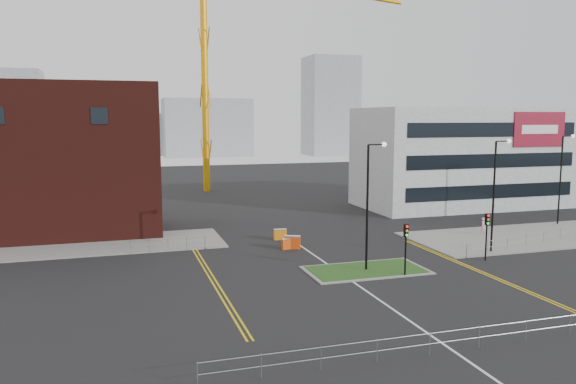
# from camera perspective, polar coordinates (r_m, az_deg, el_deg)

# --- Properties ---
(ground) EXTENTS (200.00, 200.00, 0.00)m
(ground) POSITION_cam_1_polar(r_m,az_deg,el_deg) (33.18, 10.70, -11.70)
(ground) COLOR black
(ground) RESTS_ON ground
(pavement_left) EXTENTS (28.00, 8.00, 0.12)m
(pavement_left) POSITION_cam_1_polar(r_m,az_deg,el_deg) (51.05, -22.63, -5.24)
(pavement_left) COLOR slate
(pavement_left) RESTS_ON ground
(pavement_right) EXTENTS (24.00, 10.00, 0.12)m
(pavement_right) POSITION_cam_1_polar(r_m,az_deg,el_deg) (56.61, 23.96, -4.09)
(pavement_right) COLOR slate
(pavement_right) RESTS_ON ground
(island_kerb) EXTENTS (8.60, 4.60, 0.08)m
(island_kerb) POSITION_cam_1_polar(r_m,az_deg,el_deg) (40.85, 7.93, -7.87)
(island_kerb) COLOR slate
(island_kerb) RESTS_ON ground
(grass_island) EXTENTS (8.00, 4.00, 0.12)m
(grass_island) POSITION_cam_1_polar(r_m,az_deg,el_deg) (40.85, 7.94, -7.85)
(grass_island) COLOR #1F4416
(grass_island) RESTS_ON ground
(brick_building) EXTENTS (24.20, 10.07, 14.24)m
(brick_building) POSITION_cam_1_polar(r_m,az_deg,el_deg) (56.35, -25.43, 2.76)
(brick_building) COLOR #431510
(brick_building) RESTS_ON ground
(office_block) EXTENTS (25.00, 12.20, 12.00)m
(office_block) POSITION_cam_1_polar(r_m,az_deg,el_deg) (72.40, 17.28, 3.39)
(office_block) COLOR #A1A3A5
(office_block) RESTS_ON ground
(tower_crane) EXTENTS (50.63, 17.60, 36.75)m
(tower_crane) POSITION_cam_1_polar(r_m,az_deg,el_deg) (87.67, -4.97, 17.12)
(tower_crane) COLOR #F09F0E
(tower_crane) RESTS_ON ground
(streetlamp_island) EXTENTS (1.46, 0.36, 9.18)m
(streetlamp_island) POSITION_cam_1_polar(r_m,az_deg,el_deg) (39.86, 8.36, -0.38)
(streetlamp_island) COLOR black
(streetlamp_island) RESTS_ON ground
(streetlamp_right_near) EXTENTS (1.46, 0.36, 9.18)m
(streetlamp_right_near) POSITION_cam_1_polar(r_m,az_deg,el_deg) (47.83, 20.40, 0.55)
(streetlamp_right_near) COLOR black
(streetlamp_right_near) RESTS_ON ground
(streetlamp_right_far) EXTENTS (1.46, 0.36, 9.18)m
(streetlamp_right_far) POSITION_cam_1_polar(r_m,az_deg,el_deg) (62.95, 26.12, 1.84)
(streetlamp_right_far) COLOR black
(streetlamp_right_far) RESTS_ON ground
(traffic_light_island) EXTENTS (0.28, 0.33, 3.65)m
(traffic_light_island) POSITION_cam_1_polar(r_m,az_deg,el_deg) (39.39, 11.90, -4.76)
(traffic_light_island) COLOR black
(traffic_light_island) RESTS_ON ground
(traffic_light_right) EXTENTS (0.28, 0.33, 3.65)m
(traffic_light_right) POSITION_cam_1_polar(r_m,az_deg,el_deg) (45.34, 19.56, -3.42)
(traffic_light_right) COLOR black
(traffic_light_right) RESTS_ON ground
(railing_front) EXTENTS (24.05, 0.05, 1.10)m
(railing_front) POSITION_cam_1_polar(r_m,az_deg,el_deg) (28.09, 16.61, -13.82)
(railing_front) COLOR gray
(railing_front) RESTS_ON ground
(railing_left) EXTENTS (6.05, 0.05, 1.10)m
(railing_left) POSITION_cam_1_polar(r_m,az_deg,el_deg) (46.88, -12.09, -5.07)
(railing_left) COLOR gray
(railing_left) RESTS_ON ground
(railing_right) EXTENTS (19.05, 5.05, 1.10)m
(railing_right) POSITION_cam_1_polar(r_m,az_deg,el_deg) (53.66, 24.54, -3.95)
(railing_right) COLOR gray
(railing_right) RESTS_ON ground
(centre_line) EXTENTS (0.15, 30.00, 0.01)m
(centre_line) POSITION_cam_1_polar(r_m,az_deg,el_deg) (34.86, 9.14, -10.69)
(centre_line) COLOR silver
(centre_line) RESTS_ON ground
(yellow_left_a) EXTENTS (0.12, 24.00, 0.01)m
(yellow_left_a) POSITION_cam_1_polar(r_m,az_deg,el_deg) (39.59, -8.10, -8.43)
(yellow_left_a) COLOR gold
(yellow_left_a) RESTS_ON ground
(yellow_left_b) EXTENTS (0.12, 24.00, 0.01)m
(yellow_left_b) POSITION_cam_1_polar(r_m,az_deg,el_deg) (39.63, -7.66, -8.41)
(yellow_left_b) COLOR gold
(yellow_left_b) RESTS_ON ground
(yellow_right_a) EXTENTS (0.12, 20.00, 0.01)m
(yellow_right_a) POSITION_cam_1_polar(r_m,az_deg,el_deg) (42.89, 18.29, -7.49)
(yellow_right_a) COLOR gold
(yellow_right_a) RESTS_ON ground
(yellow_right_b) EXTENTS (0.12, 20.00, 0.01)m
(yellow_right_b) POSITION_cam_1_polar(r_m,az_deg,el_deg) (43.06, 18.61, -7.44)
(yellow_right_b) COLOR gold
(yellow_right_b) RESTS_ON ground
(skyline_a) EXTENTS (18.00, 12.00, 22.00)m
(skyline_a) POSITION_cam_1_polar(r_m,az_deg,el_deg) (149.75, -27.01, 6.83)
(skyline_a) COLOR gray
(skyline_a) RESTS_ON ground
(skyline_b) EXTENTS (24.00, 12.00, 16.00)m
(skyline_b) POSITION_cam_1_polar(r_m,az_deg,el_deg) (159.58, -8.23, 6.49)
(skyline_b) COLOR gray
(skyline_b) RESTS_ON ground
(skyline_c) EXTENTS (14.00, 12.00, 28.00)m
(skyline_c) POSITION_cam_1_polar(r_m,az_deg,el_deg) (163.95, 4.33, 8.67)
(skyline_c) COLOR gray
(skyline_c) RESTS_ON ground
(skyline_d) EXTENTS (30.00, 12.00, 12.00)m
(skyline_d) POSITION_cam_1_polar(r_m,az_deg,el_deg) (167.82, -14.86, 5.68)
(skyline_d) COLOR gray
(skyline_d) RESTS_ON ground
(pedestrian) EXTENTS (0.71, 0.59, 1.68)m
(pedestrian) POSITION_cam_1_polar(r_m,az_deg,el_deg) (55.11, 19.26, -3.34)
(pedestrian) COLOR #F9A1C1
(pedestrian) RESTS_ON ground
(barrier_left) EXTENTS (1.38, 0.94, 1.11)m
(barrier_left) POSITION_cam_1_polar(r_m,az_deg,el_deg) (46.89, 0.45, -5.07)
(barrier_left) COLOR #D8410C
(barrier_left) RESTS_ON ground
(barrier_mid) EXTENTS (1.10, 0.50, 0.89)m
(barrier_mid) POSITION_cam_1_polar(r_m,az_deg,el_deg) (46.81, -0.01, -5.24)
(barrier_mid) COLOR #E44E0C
(barrier_mid) RESTS_ON ground
(barrier_right) EXTENTS (1.16, 0.41, 0.97)m
(barrier_right) POSITION_cam_1_polar(r_m,az_deg,el_deg) (50.34, -0.82, -4.28)
(barrier_right) COLOR orange
(barrier_right) RESTS_ON ground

